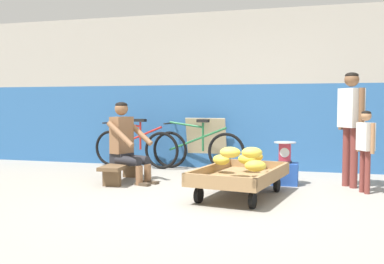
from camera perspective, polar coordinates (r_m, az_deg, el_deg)
ground_plane at (r=4.97m, az=2.14°, el=-9.32°), size 80.00×80.00×0.00m
back_wall at (r=7.79m, az=7.37°, el=5.27°), size 16.00×0.30×2.69m
banana_cart at (r=5.39m, az=6.16°, el=-5.73°), size 1.07×1.56×0.36m
banana_pile at (r=5.41m, az=6.55°, el=-3.27°), size 0.76×1.11×0.26m
low_bench at (r=6.51m, az=-8.91°, el=-4.51°), size 0.37×1.12×0.27m
vendor_seated at (r=6.41m, az=-8.37°, el=-1.32°), size 0.73×0.60×1.14m
plastic_crate at (r=6.32m, az=11.72°, el=-5.24°), size 0.36×0.28×0.30m
weighing_scale at (r=6.28m, az=11.75°, el=-2.51°), size 0.30×0.30×0.29m
bicycle_near_left at (r=7.91m, az=-7.24°, el=-1.96°), size 1.65×0.48×0.86m
bicycle_far_left at (r=7.58m, az=0.66°, el=-2.16°), size 1.66×0.48×0.86m
sign_board at (r=7.77m, az=1.86°, el=-1.42°), size 0.70×0.25×0.88m
customer_adult at (r=6.31m, az=19.60°, el=1.93°), size 0.34×0.42×1.53m
customer_child at (r=5.95m, az=21.25°, el=-1.23°), size 0.22×0.29×1.03m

